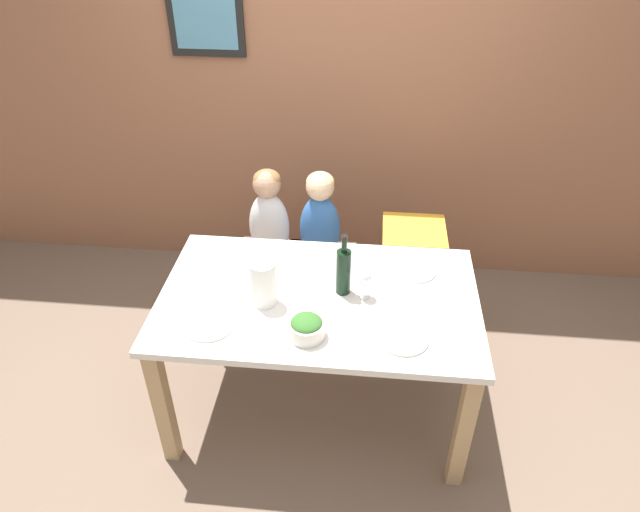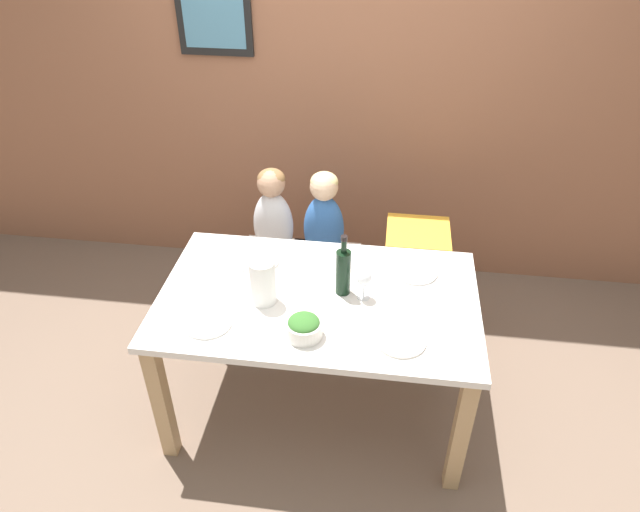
{
  "view_description": "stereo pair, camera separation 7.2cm",
  "coord_description": "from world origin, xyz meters",
  "px_view_note": "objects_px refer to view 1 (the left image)",
  "views": [
    {
      "loc": [
        0.21,
        -2.05,
        2.45
      ],
      "look_at": [
        0.0,
        0.07,
        0.94
      ],
      "focal_mm": 32.0,
      "sensor_mm": 36.0,
      "label": 1
    },
    {
      "loc": [
        0.28,
        -2.04,
        2.45
      ],
      "look_at": [
        0.0,
        0.07,
        0.94
      ],
      "focal_mm": 32.0,
      "sensor_mm": 36.0,
      "label": 2
    }
  ],
  "objects_px": {
    "chair_far_center": "(320,269)",
    "person_child_center": "(320,217)",
    "person_child_left": "(269,214)",
    "dinner_plate_back_right": "(414,270)",
    "chair_far_left": "(272,266)",
    "chair_right_highchair": "(412,250)",
    "dinner_plate_front_left": "(209,325)",
    "wine_glass_near": "(365,278)",
    "dinner_plate_back_left": "(256,262)",
    "salad_bowl_large": "(307,327)",
    "dinner_plate_front_right": "(403,338)",
    "paper_towel_roll": "(263,283)",
    "wine_bottle": "(343,270)"
  },
  "relations": [
    {
      "from": "chair_far_center",
      "to": "dinner_plate_back_left",
      "type": "height_order",
      "value": "dinner_plate_back_left"
    },
    {
      "from": "wine_glass_near",
      "to": "chair_far_center",
      "type": "bearing_deg",
      "value": 111.54
    },
    {
      "from": "person_child_center",
      "to": "wine_bottle",
      "type": "bearing_deg",
      "value": -75.35
    },
    {
      "from": "chair_far_left",
      "to": "wine_glass_near",
      "type": "distance_m",
      "value": 1.02
    },
    {
      "from": "chair_right_highchair",
      "to": "person_child_center",
      "type": "distance_m",
      "value": 0.57
    },
    {
      "from": "chair_right_highchair",
      "to": "wine_glass_near",
      "type": "height_order",
      "value": "wine_glass_near"
    },
    {
      "from": "person_child_left",
      "to": "wine_glass_near",
      "type": "relative_size",
      "value": 3.74
    },
    {
      "from": "person_child_left",
      "to": "dinner_plate_back_right",
      "type": "bearing_deg",
      "value": -30.21
    },
    {
      "from": "person_child_center",
      "to": "wine_bottle",
      "type": "xyz_separation_m",
      "value": [
        0.18,
        -0.67,
        0.13
      ]
    },
    {
      "from": "person_child_left",
      "to": "dinner_plate_back_left",
      "type": "xyz_separation_m",
      "value": [
        0.02,
        -0.49,
        0.01
      ]
    },
    {
      "from": "chair_far_center",
      "to": "person_child_center",
      "type": "bearing_deg",
      "value": 90.0
    },
    {
      "from": "wine_glass_near",
      "to": "dinner_plate_front_right",
      "type": "xyz_separation_m",
      "value": [
        0.18,
        -0.27,
        -0.1
      ]
    },
    {
      "from": "chair_far_left",
      "to": "dinner_plate_front_left",
      "type": "xyz_separation_m",
      "value": [
        -0.09,
        -0.97,
        0.38
      ]
    },
    {
      "from": "chair_far_center",
      "to": "dinner_plate_back_right",
      "type": "relative_size",
      "value": 2.08
    },
    {
      "from": "chair_right_highchair",
      "to": "dinner_plate_front_left",
      "type": "relative_size",
      "value": 3.24
    },
    {
      "from": "dinner_plate_front_right",
      "to": "chair_right_highchair",
      "type": "bearing_deg",
      "value": 84.8
    },
    {
      "from": "chair_far_center",
      "to": "dinner_plate_back_right",
      "type": "xyz_separation_m",
      "value": [
        0.52,
        -0.47,
        0.38
      ]
    },
    {
      "from": "person_child_center",
      "to": "dinner_plate_back_right",
      "type": "bearing_deg",
      "value": -42.54
    },
    {
      "from": "paper_towel_roll",
      "to": "dinner_plate_back_right",
      "type": "distance_m",
      "value": 0.77
    },
    {
      "from": "person_child_left",
      "to": "salad_bowl_large",
      "type": "height_order",
      "value": "person_child_left"
    },
    {
      "from": "dinner_plate_back_right",
      "to": "chair_far_center",
      "type": "bearing_deg",
      "value": 137.53
    },
    {
      "from": "chair_far_left",
      "to": "person_child_center",
      "type": "bearing_deg",
      "value": 0.2
    },
    {
      "from": "wine_bottle",
      "to": "dinner_plate_back_left",
      "type": "distance_m",
      "value": 0.5
    },
    {
      "from": "paper_towel_roll",
      "to": "salad_bowl_large",
      "type": "height_order",
      "value": "paper_towel_roll"
    },
    {
      "from": "person_child_center",
      "to": "wine_bottle",
      "type": "relative_size",
      "value": 1.83
    },
    {
      "from": "salad_bowl_large",
      "to": "dinner_plate_back_right",
      "type": "relative_size",
      "value": 0.74
    },
    {
      "from": "wine_bottle",
      "to": "chair_far_left",
      "type": "bearing_deg",
      "value": 125.21
    },
    {
      "from": "chair_right_highchair",
      "to": "dinner_plate_front_right",
      "type": "distance_m",
      "value": 0.99
    },
    {
      "from": "wine_bottle",
      "to": "salad_bowl_large",
      "type": "relative_size",
      "value": 1.96
    },
    {
      "from": "salad_bowl_large",
      "to": "wine_glass_near",
      "type": "bearing_deg",
      "value": 51.05
    },
    {
      "from": "paper_towel_roll",
      "to": "dinner_plate_front_right",
      "type": "height_order",
      "value": "paper_towel_roll"
    },
    {
      "from": "person_child_left",
      "to": "person_child_center",
      "type": "xyz_separation_m",
      "value": [
        0.3,
        0.0,
        0.0
      ]
    },
    {
      "from": "chair_right_highchair",
      "to": "wine_glass_near",
      "type": "distance_m",
      "value": 0.81
    },
    {
      "from": "person_child_left",
      "to": "dinner_plate_front_left",
      "type": "height_order",
      "value": "person_child_left"
    },
    {
      "from": "dinner_plate_front_left",
      "to": "dinner_plate_back_left",
      "type": "bearing_deg",
      "value": 76.51
    },
    {
      "from": "person_child_center",
      "to": "dinner_plate_front_right",
      "type": "xyz_separation_m",
      "value": [
        0.45,
        -0.97,
        0.01
      ]
    },
    {
      "from": "wine_glass_near",
      "to": "dinner_plate_front_left",
      "type": "height_order",
      "value": "wine_glass_near"
    },
    {
      "from": "dinner_plate_back_left",
      "to": "dinner_plate_back_right",
      "type": "height_order",
      "value": "same"
    },
    {
      "from": "dinner_plate_front_right",
      "to": "wine_bottle",
      "type": "bearing_deg",
      "value": 132.86
    },
    {
      "from": "wine_glass_near",
      "to": "dinner_plate_front_right",
      "type": "distance_m",
      "value": 0.34
    },
    {
      "from": "person_child_left",
      "to": "paper_towel_roll",
      "type": "height_order",
      "value": "person_child_left"
    },
    {
      "from": "dinner_plate_back_right",
      "to": "person_child_left",
      "type": "bearing_deg",
      "value": 149.79
    },
    {
      "from": "wine_glass_near",
      "to": "dinner_plate_back_left",
      "type": "distance_m",
      "value": 0.6
    },
    {
      "from": "chair_far_left",
      "to": "dinner_plate_back_right",
      "type": "xyz_separation_m",
      "value": [
        0.81,
        -0.47,
        0.38
      ]
    },
    {
      "from": "chair_far_center",
      "to": "person_child_left",
      "type": "height_order",
      "value": "person_child_left"
    },
    {
      "from": "paper_towel_roll",
      "to": "wine_glass_near",
      "type": "relative_size",
      "value": 1.44
    },
    {
      "from": "dinner_plate_back_left",
      "to": "person_child_center",
      "type": "bearing_deg",
      "value": 60.66
    },
    {
      "from": "person_child_left",
      "to": "dinner_plate_back_left",
      "type": "relative_size",
      "value": 2.65
    },
    {
      "from": "person_child_center",
      "to": "paper_towel_roll",
      "type": "bearing_deg",
      "value": -102.8
    },
    {
      "from": "wine_bottle",
      "to": "dinner_plate_back_right",
      "type": "relative_size",
      "value": 1.45
    }
  ]
}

